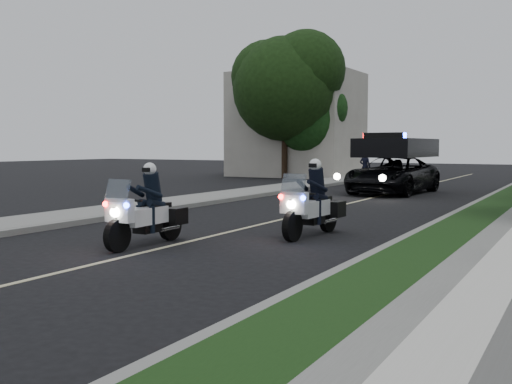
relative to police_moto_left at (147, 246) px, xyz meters
The scene contains 14 objects.
ground 0.85m from the police_moto_left, 57.12° to the left, with size 120.00×120.00×0.00m, color black.
curb_right 11.65m from the police_moto_left, 66.94° to the left, with size 0.20×60.00×0.15m, color gray.
grass_verge 11.94m from the police_moto_left, 63.84° to the left, with size 1.20×60.00×0.16m, color #193814.
curb_left 11.32m from the police_moto_left, 108.75° to the left, with size 0.20×60.00×0.15m, color gray.
sidewalk_left 11.72m from the police_moto_left, 113.85° to the left, with size 2.00×60.00×0.16m, color gray.
building_far 28.58m from the police_moto_left, 109.65° to the left, with size 8.00×6.00×7.00m, color #A8A396.
lane_marking 10.72m from the police_moto_left, 87.53° to the left, with size 0.12×50.00×0.01m, color #BFB78C.
police_moto_left is the anchor object (origin of this frame).
police_moto_right 3.77m from the police_moto_left, 49.33° to the left, with size 0.73×2.10×1.78m, color silver, non-canonical shape.
police_suv 15.63m from the police_moto_left, 88.13° to the left, with size 2.67×5.78×2.81m, color black.
bicycle 19.44m from the police_moto_left, 96.06° to the left, with size 0.58×1.65×0.87m, color black.
cyclist 19.44m from the police_moto_left, 96.06° to the left, with size 0.57×0.38×1.58m, color black.
tree_left_near 25.81m from the police_moto_left, 107.43° to the left, with size 4.28×4.28×7.14m, color #194316, non-canonical shape.
tree_left_far 25.13m from the police_moto_left, 110.59° to the left, with size 6.54×6.54×10.91m, color #183410, non-canonical shape.
Camera 1 is at (7.44, -9.89, 2.07)m, focal length 40.68 mm.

